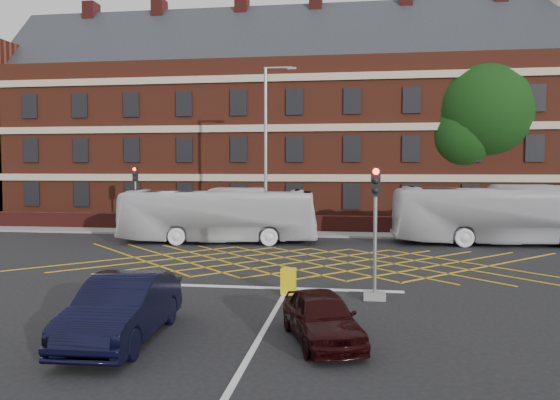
# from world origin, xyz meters

# --- Properties ---
(ground) EXTENTS (120.00, 120.00, 0.00)m
(ground) POSITION_xyz_m (0.00, 0.00, 0.00)
(ground) COLOR black
(ground) RESTS_ON ground
(victorian_building) EXTENTS (51.00, 12.17, 20.40)m
(victorian_building) POSITION_xyz_m (0.25, 22.00, 7.84)
(victorian_building) COLOR #5E2618
(victorian_building) RESTS_ON ground
(boundary_wall) EXTENTS (56.00, 0.50, 1.10)m
(boundary_wall) POSITION_xyz_m (0.00, 13.00, 0.55)
(boundary_wall) COLOR #4D1814
(boundary_wall) RESTS_ON ground
(far_pavement) EXTENTS (60.00, 3.00, 0.12)m
(far_pavement) POSITION_xyz_m (0.00, 12.00, 0.06)
(far_pavement) COLOR slate
(far_pavement) RESTS_ON ground
(box_junction_hatching) EXTENTS (8.22, 8.22, 0.02)m
(box_junction_hatching) POSITION_xyz_m (0.00, 2.00, 0.01)
(box_junction_hatching) COLOR #CC990C
(box_junction_hatching) RESTS_ON ground
(stop_line) EXTENTS (8.00, 0.30, 0.02)m
(stop_line) POSITION_xyz_m (0.00, -3.50, 0.01)
(stop_line) COLOR silver
(stop_line) RESTS_ON ground
(centre_line) EXTENTS (0.15, 14.00, 0.02)m
(centre_line) POSITION_xyz_m (0.00, -10.00, 0.01)
(centre_line) COLOR silver
(centre_line) RESTS_ON ground
(bus_left) EXTENTS (11.27, 3.57, 3.09)m
(bus_left) POSITION_xyz_m (-5.32, 7.53, 1.54)
(bus_left) COLOR silver
(bus_left) RESTS_ON ground
(bus_right) EXTENTS (11.93, 3.31, 3.29)m
(bus_right) POSITION_xyz_m (10.26, 8.93, 1.65)
(bus_right) COLOR silver
(bus_right) RESTS_ON ground
(car_navy) EXTENTS (1.92, 4.89, 1.58)m
(car_navy) POSITION_xyz_m (-3.31, -9.72, 0.79)
(car_navy) COLOR black
(car_navy) RESTS_ON ground
(car_maroon) EXTENTS (2.55, 3.92, 1.24)m
(car_maroon) POSITION_xyz_m (1.55, -9.15, 0.62)
(car_maroon) COLOR black
(car_maroon) RESTS_ON ground
(deciduous_tree) EXTENTS (7.88, 7.73, 11.97)m
(deciduous_tree) POSITION_xyz_m (10.95, 18.30, 7.55)
(deciduous_tree) COLOR black
(deciduous_tree) RESTS_ON ground
(traffic_light_near) EXTENTS (0.70, 0.70, 4.27)m
(traffic_light_near) POSITION_xyz_m (2.97, -4.57, 1.76)
(traffic_light_near) COLOR slate
(traffic_light_near) RESTS_ON ground
(traffic_light_far) EXTENTS (0.70, 0.70, 4.27)m
(traffic_light_far) POSITION_xyz_m (-11.83, 11.34, 1.76)
(traffic_light_far) COLOR slate
(traffic_light_far) RESTS_ON ground
(street_lamp) EXTENTS (2.25, 1.00, 9.90)m
(street_lamp) POSITION_xyz_m (-2.74, 8.53, 3.49)
(street_lamp) COLOR slate
(street_lamp) RESTS_ON ground
(direction_signs) EXTENTS (1.10, 0.16, 2.20)m
(direction_signs) POSITION_xyz_m (-11.87, 11.50, 1.38)
(direction_signs) COLOR gray
(direction_signs) RESTS_ON ground
(utility_cabinet) EXTENTS (0.49, 0.37, 0.88)m
(utility_cabinet) POSITION_xyz_m (0.12, -4.33, 0.44)
(utility_cabinet) COLOR gold
(utility_cabinet) RESTS_ON ground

